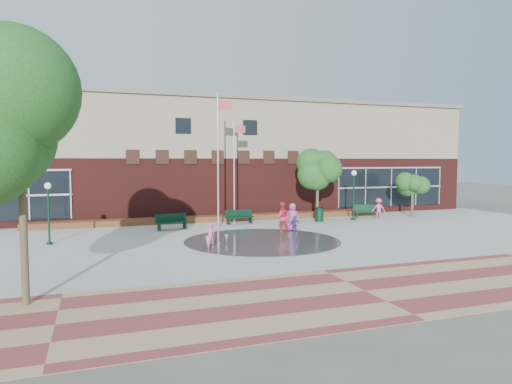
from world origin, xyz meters
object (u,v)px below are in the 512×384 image
object	(u,v)px
flagpole_right	(235,166)
tree_big_left	(19,111)
child_splash	(210,236)
bench_left	(172,225)
flagpole_left	(219,153)
trash_can	(319,215)

from	to	relation	value
flagpole_right	tree_big_left	world-z (taller)	tree_big_left
flagpole_right	child_splash	size ratio (longest dim) A/B	5.44
bench_left	flagpole_left	bearing A→B (deg)	-8.86
child_splash	trash_can	bearing A→B (deg)	-147.98
flagpole_left	trash_can	xyz separation A→B (m)	(7.40, 0.27, -4.29)
flagpole_left	tree_big_left	distance (m)	16.60
flagpole_left	bench_left	bearing A→B (deg)	-161.76
flagpole_left	bench_left	distance (m)	5.44
bench_left	trash_can	world-z (taller)	trash_can
flagpole_left	flagpole_right	size ratio (longest dim) A/B	1.21
trash_can	tree_big_left	bearing A→B (deg)	-140.80
trash_can	flagpole_left	bearing A→B (deg)	-177.90
child_splash	flagpole_left	bearing A→B (deg)	-112.50
flagpole_left	flagpole_right	distance (m)	2.14
flagpole_right	trash_can	world-z (taller)	flagpole_right
flagpole_right	bench_left	world-z (taller)	flagpole_right
tree_big_left	child_splash	distance (m)	11.18
child_splash	bench_left	bearing A→B (deg)	-87.37
flagpole_left	tree_big_left	size ratio (longest dim) A/B	1.06
bench_left	tree_big_left	size ratio (longest dim) A/B	0.26
bench_left	child_splash	distance (m)	6.79
bench_left	trash_can	bearing A→B (deg)	-8.76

